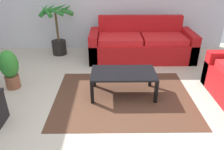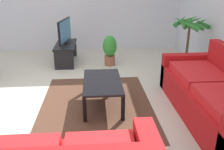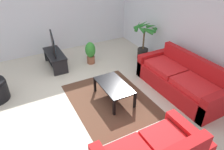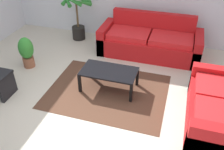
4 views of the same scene
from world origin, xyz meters
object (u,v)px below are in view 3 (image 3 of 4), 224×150
potted_palm (144,41)px  tv_stand (55,58)px  couch_main (180,81)px  potted_plant_small (90,52)px  coffee_table (114,86)px  tv (53,43)px

potted_palm → tv_stand: bearing=-107.0°
couch_main → potted_plant_small: size_ratio=3.34×
tv_stand → coffee_table: 2.33m
couch_main → tv_stand: couch_main is taller
potted_plant_small → coffee_table: bearing=-7.2°
tv_stand → coffee_table: size_ratio=1.07×
tv → potted_plant_small: 1.11m
tv → potted_plant_small: bearing=73.8°
tv_stand → couch_main: bearing=40.9°
couch_main → tv: tv is taller
tv → potted_plant_small: size_ratio=1.35×
potted_plant_small → tv_stand: bearing=-106.2°
couch_main → coffee_table: bearing=-107.4°
tv → potted_palm: size_ratio=0.78×
coffee_table → potted_plant_small: potted_plant_small is taller
potted_palm → potted_plant_small: bearing=-107.6°
tv → potted_palm: bearing=72.9°
couch_main → tv: 3.59m
potted_palm → tv: bearing=-107.1°
tv → tv_stand: bearing=-99.1°
tv_stand → potted_palm: size_ratio=0.93×
tv_stand → tv: (0.00, 0.00, 0.45)m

